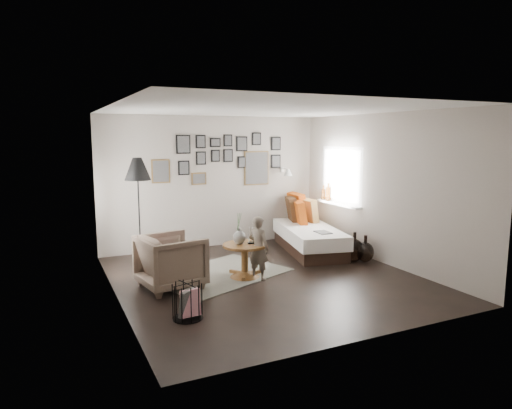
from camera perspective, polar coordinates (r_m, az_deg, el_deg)
name	(u,v)px	position (r m, az deg, el deg)	size (l,w,h in m)	color
ground	(267,278)	(7.23, 1.35, -9.22)	(4.80, 4.80, 0.00)	black
wall_back	(213,182)	(9.13, -5.39, 2.82)	(4.50, 4.50, 0.00)	#A1988D
wall_front	(369,223)	(4.94, 13.98, -2.26)	(4.50, 4.50, 0.00)	#A1988D
wall_left	(114,206)	(6.27, -17.31, -0.14)	(4.80, 4.80, 0.00)	#A1988D
wall_right	(383,189)	(8.19, 15.60, 1.89)	(4.80, 4.80, 0.00)	#A1988D
ceiling	(267,109)	(6.89, 1.43, 11.83)	(4.80, 4.80, 0.00)	white
door_left	(104,211)	(7.49, -18.41, -0.77)	(0.00, 2.14, 2.14)	white
window_right	(334,200)	(9.24, 9.73, 0.51)	(0.15, 1.32, 1.30)	white
gallery_wall	(227,159)	(9.19, -3.70, 5.65)	(2.74, 0.03, 1.08)	brown
wall_sconce	(288,172)	(9.52, 3.98, 4.05)	(0.18, 0.36, 0.16)	white
rug	(219,274)	(7.44, -4.60, -8.66)	(2.06, 1.44, 0.01)	beige
pedestal_table	(245,262)	(7.20, -1.42, -7.21)	(0.69, 0.69, 0.54)	brown
vase	(239,235)	(7.08, -2.09, -3.81)	(0.20, 0.20, 0.49)	black
candles	(251,236)	(7.15, -0.62, -3.91)	(0.12, 0.12, 0.26)	black
daybed	(306,234)	(8.93, 6.31, -3.71)	(1.36, 2.25, 1.04)	black
magazine_on_daybed	(323,232)	(8.33, 8.38, -3.45)	(0.23, 0.32, 0.02)	black
armchair	(171,261)	(6.82, -10.56, -7.01)	(0.84, 0.86, 0.79)	brown
armchair_cushion	(172,255)	(6.85, -10.44, -6.19)	(0.36, 0.36, 0.09)	silver
floor_lamp	(138,173)	(7.81, -14.58, 3.82)	(0.43, 0.43, 1.85)	black
magazine_basket	(188,301)	(5.72, -8.56, -11.89)	(0.44, 0.44, 0.44)	black
demijohn_large	(354,250)	(8.32, 12.19, -5.58)	(0.35, 0.35, 0.53)	black
demijohn_small	(365,252)	(8.32, 13.49, -5.78)	(0.31, 0.31, 0.48)	black
child	(258,248)	(7.05, 0.31, -5.46)	(0.36, 0.24, 1.00)	#6C6155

